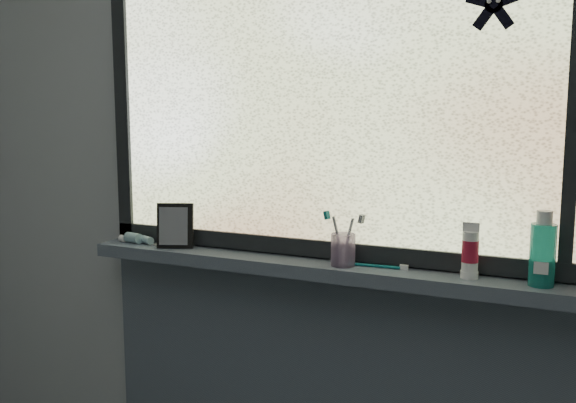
{
  "coord_description": "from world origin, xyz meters",
  "views": [
    {
      "loc": [
        0.62,
        -0.46,
        1.46
      ],
      "look_at": [
        -0.07,
        1.05,
        1.22
      ],
      "focal_mm": 40.0,
      "sensor_mm": 36.0,
      "label": 1
    }
  ],
  "objects_px": {
    "mouthwash_bottle": "(543,249)",
    "cream_tube": "(470,249)",
    "vanity_mirror": "(175,226)",
    "toothbrush_cup": "(343,250)"
  },
  "relations": [
    {
      "from": "toothbrush_cup",
      "to": "mouthwash_bottle",
      "type": "height_order",
      "value": "mouthwash_bottle"
    },
    {
      "from": "toothbrush_cup",
      "to": "vanity_mirror",
      "type": "bearing_deg",
      "value": -179.94
    },
    {
      "from": "vanity_mirror",
      "to": "cream_tube",
      "type": "xyz_separation_m",
      "value": [
        0.91,
        0.01,
        0.01
      ]
    },
    {
      "from": "vanity_mirror",
      "to": "toothbrush_cup",
      "type": "bearing_deg",
      "value": -22.67
    },
    {
      "from": "vanity_mirror",
      "to": "toothbrush_cup",
      "type": "relative_size",
      "value": 1.58
    },
    {
      "from": "cream_tube",
      "to": "mouthwash_bottle",
      "type": "bearing_deg",
      "value": -0.46
    },
    {
      "from": "mouthwash_bottle",
      "to": "cream_tube",
      "type": "xyz_separation_m",
      "value": [
        -0.18,
        0.0,
        -0.02
      ]
    },
    {
      "from": "toothbrush_cup",
      "to": "cream_tube",
      "type": "distance_m",
      "value": 0.35
    },
    {
      "from": "vanity_mirror",
      "to": "toothbrush_cup",
      "type": "height_order",
      "value": "vanity_mirror"
    },
    {
      "from": "mouthwash_bottle",
      "to": "cream_tube",
      "type": "bearing_deg",
      "value": 179.54
    }
  ]
}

